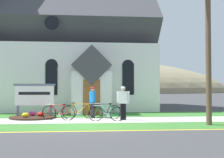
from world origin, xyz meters
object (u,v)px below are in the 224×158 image
roadside_conifer (135,51)px  cyclist_in_green_jersey (93,100)px  utility_pole (206,17)px  church_sign (35,95)px  bicycle_white (105,111)px  bicycle_orange (107,113)px  bicycle_black (80,111)px  bicycle_blue (58,113)px  cyclist_in_white_jersey (123,100)px

roadside_conifer → cyclist_in_green_jersey: bearing=-113.8°
utility_pole → roadside_conifer: bearing=95.3°
church_sign → utility_pole: size_ratio=0.26×
bicycle_white → cyclist_in_green_jersey: cyclist_in_green_jersey is taller
bicycle_orange → cyclist_in_green_jersey: bearing=113.0°
bicycle_white → bicycle_black: bicycle_black is taller
roadside_conifer → utility_pole: bearing=-84.7°
bicycle_blue → cyclist_in_white_jersey: (3.22, -0.22, 0.60)m
church_sign → roadside_conifer: roadside_conifer is taller
church_sign → bicycle_blue: bearing=-43.6°
bicycle_white → church_sign: bearing=167.7°
church_sign → bicycle_white: size_ratio=1.34×
roadside_conifer → bicycle_blue: bearing=-119.8°
bicycle_white → utility_pole: bearing=-33.1°
church_sign → cyclist_in_white_jersey: bearing=-18.8°
cyclist_in_green_jersey → bicycle_white: bearing=-37.6°
bicycle_white → bicycle_black: bearing=177.5°
bicycle_black → cyclist_in_green_jersey: bearing=32.4°
bicycle_black → utility_pole: (5.59, -2.84, 4.33)m
cyclist_in_white_jersey → bicycle_black: bearing=159.6°
bicycle_black → roadside_conifer: bearing=63.6°
cyclist_in_white_jersey → roadside_conifer: size_ratio=0.21×
bicycle_orange → roadside_conifer: (3.14, 10.15, 4.42)m
bicycle_blue → bicycle_black: size_ratio=0.93×
bicycle_blue → cyclist_in_white_jersey: bearing=-3.8°
church_sign → utility_pole: 9.50m
bicycle_blue → utility_pole: bearing=-18.7°
cyclist_in_green_jersey → bicycle_black: bearing=-147.6°
bicycle_white → roadside_conifer: (3.16, 9.09, 4.41)m
cyclist_in_white_jersey → utility_pole: utility_pole is taller
bicycle_white → bicycle_black: 1.32m
bicycle_blue → bicycle_orange: 2.42m
utility_pole → bicycle_white: bearing=146.9°
bicycle_orange → cyclist_in_white_jersey: cyclist_in_white_jersey is taller
bicycle_orange → utility_pole: utility_pole is taller
bicycle_black → cyclist_in_green_jersey: 0.99m
bicycle_black → utility_pole: utility_pole is taller
church_sign → utility_pole: utility_pole is taller
utility_pole → church_sign: bearing=155.9°
bicycle_black → bicycle_orange: (1.34, -1.12, -0.02)m
bicycle_white → bicycle_orange: 1.06m
bicycle_blue → roadside_conifer: 11.94m
bicycle_black → utility_pole: size_ratio=0.21×
bicycle_blue → utility_pole: utility_pole is taller
bicycle_blue → cyclist_in_green_jersey: bearing=31.1°
cyclist_in_white_jersey → church_sign: bearing=161.2°
cyclist_in_green_jersey → utility_pole: bearing=-33.7°
bicycle_white → utility_pole: size_ratio=0.19×
cyclist_in_white_jersey → utility_pole: 5.44m
cyclist_in_green_jersey → roadside_conifer: 10.15m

